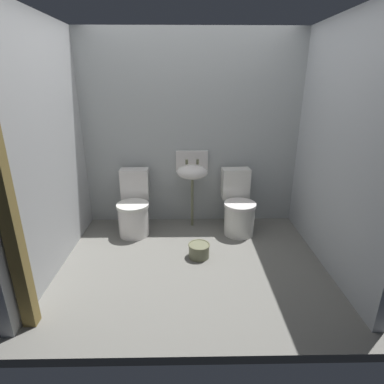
{
  "coord_description": "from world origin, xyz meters",
  "views": [
    {
      "loc": [
        -0.05,
        -2.9,
        1.86
      ],
      "look_at": [
        0.0,
        0.26,
        0.7
      ],
      "focal_mm": 28.7,
      "sensor_mm": 36.0,
      "label": 1
    }
  ],
  "objects_px": {
    "wooden_door_post": "(0,180)",
    "toilet_right": "(238,208)",
    "toilet_left": "(134,208)",
    "bucket": "(199,250)",
    "sink": "(192,171)"
  },
  "relations": [
    {
      "from": "toilet_left",
      "to": "toilet_right",
      "type": "distance_m",
      "value": 1.33
    },
    {
      "from": "sink",
      "to": "wooden_door_post",
      "type": "bearing_deg",
      "value": -126.69
    },
    {
      "from": "wooden_door_post",
      "to": "toilet_left",
      "type": "height_order",
      "value": "wooden_door_post"
    },
    {
      "from": "wooden_door_post",
      "to": "toilet_right",
      "type": "height_order",
      "value": "wooden_door_post"
    },
    {
      "from": "toilet_left",
      "to": "bucket",
      "type": "xyz_separation_m",
      "value": [
        0.81,
        -0.64,
        -0.24
      ]
    },
    {
      "from": "toilet_left",
      "to": "toilet_right",
      "type": "relative_size",
      "value": 1.0
    },
    {
      "from": "toilet_left",
      "to": "bucket",
      "type": "height_order",
      "value": "toilet_left"
    },
    {
      "from": "wooden_door_post",
      "to": "bucket",
      "type": "relative_size",
      "value": 10.1
    },
    {
      "from": "toilet_right",
      "to": "sink",
      "type": "height_order",
      "value": "sink"
    },
    {
      "from": "wooden_door_post",
      "to": "toilet_right",
      "type": "distance_m",
      "value": 2.66
    },
    {
      "from": "toilet_left",
      "to": "sink",
      "type": "relative_size",
      "value": 0.79
    },
    {
      "from": "bucket",
      "to": "toilet_left",
      "type": "bearing_deg",
      "value": 141.71
    },
    {
      "from": "toilet_left",
      "to": "sink",
      "type": "xyz_separation_m",
      "value": [
        0.74,
        0.19,
        0.43
      ]
    },
    {
      "from": "toilet_right",
      "to": "sink",
      "type": "distance_m",
      "value": 0.75
    },
    {
      "from": "toilet_right",
      "to": "sink",
      "type": "bearing_deg",
      "value": -21.85
    }
  ]
}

